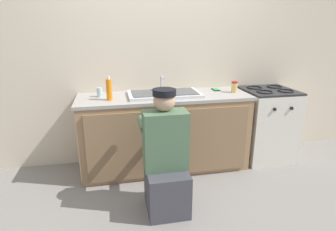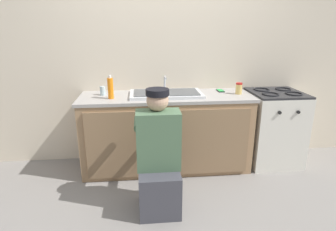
# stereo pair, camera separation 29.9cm
# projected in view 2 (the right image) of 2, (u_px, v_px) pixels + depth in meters

# --- Properties ---
(ground_plane) EXTENTS (12.00, 12.00, 0.00)m
(ground_plane) POSITION_uv_depth(u_px,v_px,m) (169.00, 178.00, 3.11)
(ground_plane) COLOR gray
(back_wall) EXTENTS (6.00, 0.10, 2.50)m
(back_wall) POSITION_uv_depth(u_px,v_px,m) (163.00, 57.00, 3.34)
(back_wall) COLOR beige
(back_wall) RESTS_ON ground_plane
(counter_cabinet) EXTENTS (1.88, 0.62, 0.84)m
(counter_cabinet) POSITION_uv_depth(u_px,v_px,m) (166.00, 133.00, 3.25)
(counter_cabinet) COLOR #997551
(counter_cabinet) RESTS_ON ground_plane
(countertop) EXTENTS (1.92, 0.62, 0.03)m
(countertop) POSITION_uv_depth(u_px,v_px,m) (166.00, 97.00, 3.13)
(countertop) COLOR #9E9993
(countertop) RESTS_ON counter_cabinet
(sink_double_basin) EXTENTS (0.80, 0.44, 0.19)m
(sink_double_basin) POSITION_uv_depth(u_px,v_px,m) (166.00, 93.00, 3.12)
(sink_double_basin) COLOR silver
(sink_double_basin) RESTS_ON countertop
(stove_range) EXTENTS (0.60, 0.62, 0.89)m
(stove_range) POSITION_uv_depth(u_px,v_px,m) (273.00, 127.00, 3.38)
(stove_range) COLOR silver
(stove_range) RESTS_ON ground_plane
(plumber_person) EXTENTS (0.42, 0.61, 1.10)m
(plumber_person) POSITION_uv_depth(u_px,v_px,m) (159.00, 162.00, 2.48)
(plumber_person) COLOR #3F3F47
(plumber_person) RESTS_ON ground_plane
(condiment_jar) EXTENTS (0.07, 0.07, 0.13)m
(condiment_jar) POSITION_uv_depth(u_px,v_px,m) (239.00, 88.00, 3.17)
(condiment_jar) COLOR #DBB760
(condiment_jar) RESTS_ON countertop
(soap_bottle_orange) EXTENTS (0.06, 0.06, 0.25)m
(soap_bottle_orange) POSITION_uv_depth(u_px,v_px,m) (111.00, 88.00, 2.95)
(soap_bottle_orange) COLOR orange
(soap_bottle_orange) RESTS_ON countertop
(water_glass) EXTENTS (0.06, 0.06, 0.10)m
(water_glass) POSITION_uv_depth(u_px,v_px,m) (103.00, 91.00, 3.12)
(water_glass) COLOR #ADC6CC
(water_glass) RESTS_ON countertop
(cell_phone) EXTENTS (0.07, 0.14, 0.01)m
(cell_phone) POSITION_uv_depth(u_px,v_px,m) (220.00, 91.00, 3.32)
(cell_phone) COLOR black
(cell_phone) RESTS_ON countertop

